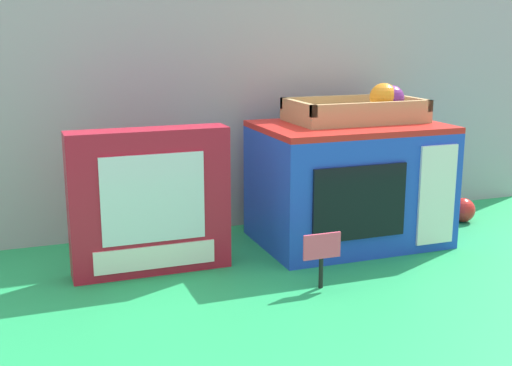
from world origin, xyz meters
The scene contains 7 objects.
ground_plane centered at (0.00, 0.00, 0.00)m, with size 1.70×1.70×0.00m, color #219E54.
display_back_panel centered at (0.00, 0.23, 0.30)m, with size 1.61×0.03×0.60m, color #A0A3A8.
toy_microwave centered at (0.19, 0.03, 0.13)m, with size 0.38×0.26×0.25m.
food_groups_crate centered at (0.23, 0.05, 0.28)m, with size 0.28×0.16×0.08m.
cookie_set_box centered at (-0.24, -0.01, 0.13)m, with size 0.29×0.07×0.27m.
price_sign centered at (0.02, -0.20, 0.07)m, with size 0.07×0.01×0.10m.
loose_toy_apple centered at (0.51, 0.06, 0.03)m, with size 0.06×0.06×0.06m, color red.
Camera 1 is at (-0.47, -1.18, 0.44)m, focal length 46.44 mm.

